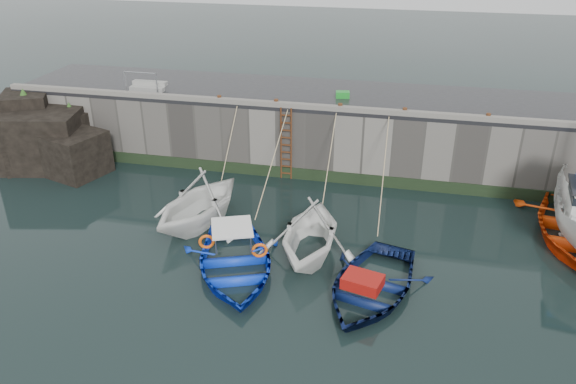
% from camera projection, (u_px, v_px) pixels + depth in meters
% --- Properties ---
extents(ground, '(120.00, 120.00, 0.00)m').
position_uv_depth(ground, '(277.00, 333.00, 15.50)').
color(ground, black).
rests_on(ground, ground).
extents(quay_back, '(30.00, 5.00, 3.00)m').
position_uv_depth(quay_back, '(341.00, 129.00, 25.76)').
color(quay_back, slate).
rests_on(quay_back, ground).
extents(road_back, '(30.00, 5.00, 0.16)m').
position_uv_depth(road_back, '(342.00, 96.00, 25.05)').
color(road_back, black).
rests_on(road_back, quay_back).
extents(kerb_back, '(30.00, 0.30, 0.20)m').
position_uv_depth(kerb_back, '(335.00, 108.00, 22.92)').
color(kerb_back, slate).
rests_on(kerb_back, road_back).
extents(algae_back, '(30.00, 0.08, 0.50)m').
position_uv_depth(algae_back, '(332.00, 177.00, 24.09)').
color(algae_back, black).
rests_on(algae_back, ground).
extents(rock_outcrop, '(5.85, 4.24, 3.41)m').
position_uv_depth(rock_outcrop, '(48.00, 138.00, 25.43)').
color(rock_outcrop, black).
rests_on(rock_outcrop, ground).
extents(ladder, '(0.51, 0.08, 3.20)m').
position_uv_depth(ladder, '(286.00, 144.00, 23.85)').
color(ladder, '#3F1E0F').
rests_on(ladder, ground).
extents(boat_near_white, '(5.11, 5.53, 2.41)m').
position_uv_depth(boat_near_white, '(200.00, 223.00, 21.01)').
color(boat_near_white, white).
rests_on(boat_near_white, ground).
extents(boat_near_white_rope, '(0.04, 3.38, 3.10)m').
position_uv_depth(boat_near_white_rope, '(230.00, 183.00, 24.13)').
color(boat_near_white_rope, tan).
rests_on(boat_near_white_rope, ground).
extents(boat_near_blue, '(5.12, 5.94, 1.03)m').
position_uv_depth(boat_near_blue, '(235.00, 270.00, 18.22)').
color(boat_near_blue, '#0E37D4').
rests_on(boat_near_blue, ground).
extents(boat_near_blue_rope, '(0.04, 5.50, 3.10)m').
position_uv_depth(boat_near_blue_rope, '(272.00, 202.00, 22.52)').
color(boat_near_blue_rope, tan).
rests_on(boat_near_blue_rope, ground).
extents(boat_near_blacktrim, '(3.77, 4.36, 2.29)m').
position_uv_depth(boat_near_blacktrim, '(310.00, 254.00, 19.10)').
color(boat_near_blacktrim, white).
rests_on(boat_near_blacktrim, ground).
extents(boat_near_blacktrim_rope, '(0.04, 4.24, 3.10)m').
position_uv_depth(boat_near_blacktrim_rope, '(329.00, 199.00, 22.75)').
color(boat_near_blacktrim_rope, tan).
rests_on(boat_near_blacktrim_rope, ground).
extents(boat_near_navy, '(4.49, 5.47, 0.99)m').
position_uv_depth(boat_near_navy, '(370.00, 291.00, 17.20)').
color(boat_near_navy, '#0B1846').
rests_on(boat_near_navy, ground).
extents(boat_near_navy_rope, '(0.04, 5.66, 3.10)m').
position_uv_depth(boat_near_navy_rope, '(382.00, 215.00, 21.59)').
color(boat_near_navy_rope, tan).
rests_on(boat_near_navy_rope, ground).
extents(fish_crate, '(0.64, 0.49, 0.27)m').
position_uv_depth(fish_crate, '(343.00, 95.00, 24.52)').
color(fish_crate, '#198D26').
rests_on(fish_crate, road_back).
extents(railing, '(1.60, 1.05, 1.00)m').
position_uv_depth(railing, '(148.00, 86.00, 25.54)').
color(railing, '#A5A8AD').
rests_on(railing, road_back).
extents(bollard_a, '(0.18, 0.18, 0.28)m').
position_uv_depth(bollard_a, '(219.00, 99.00, 23.97)').
color(bollard_a, '#3F1E0F').
rests_on(bollard_a, road_back).
extents(bollard_b, '(0.18, 0.18, 0.28)m').
position_uv_depth(bollard_b, '(276.00, 102.00, 23.48)').
color(bollard_b, '#3F1E0F').
rests_on(bollard_b, road_back).
extents(bollard_c, '(0.18, 0.18, 0.28)m').
position_uv_depth(bollard_c, '(340.00, 107.00, 22.95)').
color(bollard_c, '#3F1E0F').
rests_on(bollard_c, road_back).
extents(bollard_d, '(0.18, 0.18, 0.28)m').
position_uv_depth(bollard_d, '(405.00, 111.00, 22.44)').
color(bollard_d, '#3F1E0F').
rests_on(bollard_d, road_back).
extents(bollard_e, '(0.18, 0.18, 0.28)m').
position_uv_depth(bollard_e, '(488.00, 117.00, 21.81)').
color(bollard_e, '#3F1E0F').
rests_on(bollard_e, road_back).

